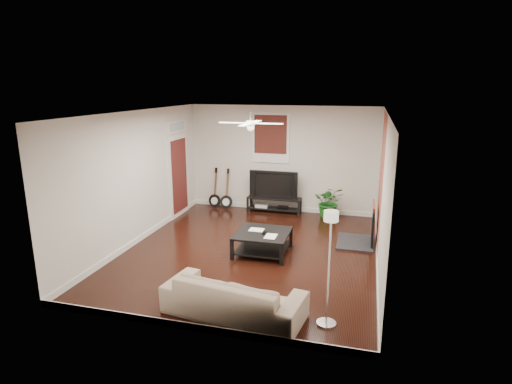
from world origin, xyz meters
TOP-DOWN VIEW (x-y plane):
  - room at (0.00, 0.00)m, footprint 5.01×6.01m
  - brick_accent at (2.49, 1.00)m, footprint 0.02×2.20m
  - fireplace at (2.20, 1.00)m, footprint 0.80×1.10m
  - window_back at (-0.30, 2.97)m, footprint 1.00×0.06m
  - door_left at (-2.46, 1.90)m, footprint 0.08×1.00m
  - tv_stand at (-0.14, 2.78)m, footprint 1.43×0.38m
  - tv at (-0.14, 2.80)m, footprint 1.28×0.17m
  - coffee_table at (0.26, -0.03)m, footprint 1.05×1.05m
  - sofa at (0.43, -2.44)m, footprint 2.18×1.11m
  - floor_lamp at (1.78, -2.34)m, footprint 0.32×0.32m
  - potted_plant at (1.32, 2.67)m, footprint 0.81×0.73m
  - guitar_left at (-1.82, 2.75)m, footprint 0.37×0.28m
  - guitar_right at (-1.47, 2.72)m, footprint 0.35×0.25m
  - ceiling_fan at (0.00, 0.00)m, footprint 1.24×1.24m

SIDE VIEW (x-z plane):
  - tv_stand at x=-0.14m, z-range 0.00..0.40m
  - coffee_table at x=0.26m, z-range 0.00..0.44m
  - sofa at x=0.43m, z-range 0.00..0.61m
  - potted_plant at x=1.32m, z-range 0.00..0.83m
  - fireplace at x=2.20m, z-range 0.00..0.92m
  - guitar_left at x=-1.82m, z-range 0.00..1.11m
  - guitar_right at x=-1.47m, z-range 0.00..1.11m
  - tv at x=-0.14m, z-range 0.40..1.14m
  - floor_lamp at x=1.78m, z-range 0.00..1.70m
  - door_left at x=-2.46m, z-range 0.00..2.50m
  - room at x=0.00m, z-range 0.00..2.80m
  - brick_accent at x=2.49m, z-range 0.00..2.80m
  - window_back at x=-0.30m, z-range 1.30..2.60m
  - ceiling_fan at x=0.00m, z-range 2.44..2.76m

